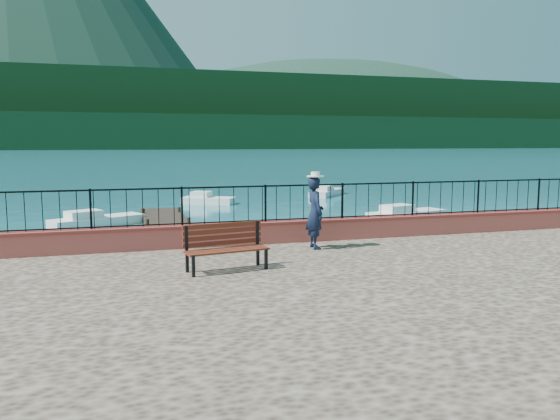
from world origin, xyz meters
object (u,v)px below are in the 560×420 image
person (315,213)px  boat_0 (116,240)px  boat_3 (97,217)px  park_bench (226,257)px  boat_2 (407,211)px  boat_1 (374,234)px  boat_4 (208,198)px  boat_5 (327,190)px

person → boat_0: size_ratio=0.56×
person → boat_3: size_ratio=0.43×
park_bench → boat_0: park_bench is taller
boat_2 → boat_3: bearing=157.2°
person → boat_2: size_ratio=0.42×
person → boat_3: 14.93m
park_bench → person: (2.61, 1.73, 0.62)m
boat_0 → park_bench: bearing=-63.0°
boat_0 → boat_2: bearing=29.4°
person → boat_2: bearing=-38.0°
boat_1 → person: bearing=-105.3°
boat_0 → boat_1: same height
boat_1 → boat_4: same height
boat_0 → boat_3: same height
boat_3 → boat_4: size_ratio=1.32×
boat_0 → boat_3: 6.41m
boat_2 → boat_3: (-14.94, 2.14, 0.00)m
boat_2 → boat_5: same height
person → boat_1: bearing=-37.4°
person → boat_4: 21.37m
park_bench → boat_0: size_ratio=0.56×
boat_1 → boat_5: same height
boat_2 → boat_5: 12.70m
boat_3 → boat_1: bearing=-64.2°
boat_0 → boat_5: 22.41m
boat_1 → boat_3: 12.96m
park_bench → boat_2: bearing=38.8°
boat_0 → boat_1: (9.48, -1.45, 0.00)m
boat_3 → boat_4: 9.96m
boat_1 → park_bench: bearing=-110.8°
person → boat_4: size_ratio=0.57×
park_bench → boat_2: size_ratio=0.42×
boat_0 → boat_1: 9.59m
boat_3 → boat_4: same height
boat_1 → boat_3: (-10.35, 7.80, 0.00)m
boat_5 → boat_3: bearing=165.3°
park_bench → boat_3: park_bench is taller
boat_2 → park_bench: bearing=-146.3°
boat_4 → boat_1: bearing=-46.0°
park_bench → person: size_ratio=1.00×
boat_1 → boat_3: same height
person → boat_0: bearing=34.3°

